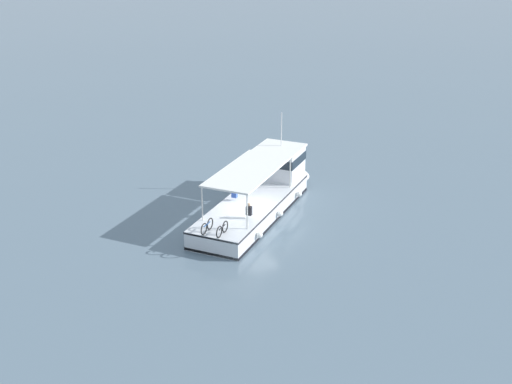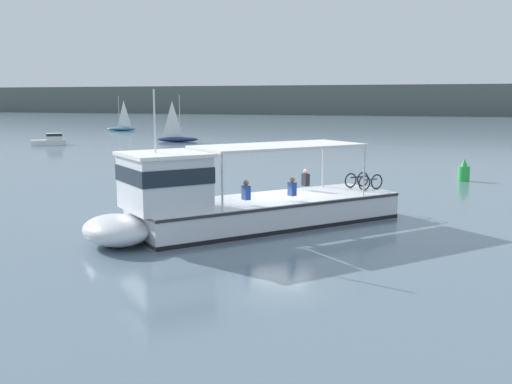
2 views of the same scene
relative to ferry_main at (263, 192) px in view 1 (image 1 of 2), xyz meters
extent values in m
plane|color=slate|center=(1.19, 2.29, -1.02)|extent=(400.00, 400.00, 0.00)
cube|color=silver|center=(1.04, 1.24, -0.47)|extent=(9.37, 10.35, 1.10)
ellipsoid|color=silver|center=(-2.93, -3.53, -0.47)|extent=(3.67, 3.57, 1.01)
cube|color=black|center=(1.04, 1.24, -0.92)|extent=(9.40, 10.37, 0.16)
cube|color=#2D2D33|center=(1.04, 1.24, 0.00)|extent=(9.41, 10.39, 0.10)
cube|color=silver|center=(-1.78, -2.14, 1.03)|extent=(3.75, 3.74, 1.90)
cube|color=#19232D|center=(-1.78, -2.14, 1.37)|extent=(3.83, 3.81, 0.56)
cube|color=white|center=(-1.78, -2.14, 2.04)|extent=(3.98, 3.96, 0.12)
cube|color=white|center=(1.32, 1.59, 2.13)|extent=(6.55, 7.03, 0.10)
cylinder|color=silver|center=(0.29, -1.78, 1.08)|extent=(0.08, 0.08, 2.00)
cylinder|color=silver|center=(-1.80, -0.04, 1.08)|extent=(0.08, 0.08, 2.00)
cylinder|color=silver|center=(4.45, 3.22, 1.08)|extent=(0.08, 0.08, 2.00)
cylinder|color=silver|center=(2.36, 4.96, 1.08)|extent=(0.08, 0.08, 2.00)
cylinder|color=silver|center=(-1.97, -2.37, 3.20)|extent=(0.06, 0.06, 2.20)
sphere|color=white|center=(-2.51, -0.23, -0.52)|extent=(0.36, 0.36, 0.36)
sphere|color=white|center=(-0.40, 2.30, -0.52)|extent=(0.36, 0.36, 0.36)
sphere|color=white|center=(1.59, 4.69, -0.52)|extent=(0.36, 0.36, 0.36)
torus|color=black|center=(4.29, 4.45, 0.41)|extent=(0.47, 0.55, 0.66)
torus|color=black|center=(4.74, 4.99, 0.41)|extent=(0.47, 0.55, 0.66)
cylinder|color=#1E478C|center=(4.52, 4.72, 0.53)|extent=(0.49, 0.58, 0.06)
torus|color=black|center=(3.60, 5.03, 0.41)|extent=(0.47, 0.55, 0.66)
torus|color=black|center=(4.05, 5.56, 0.41)|extent=(0.47, 0.55, 0.66)
cylinder|color=#232328|center=(3.82, 5.30, 0.53)|extent=(0.49, 0.58, 0.06)
cube|color=black|center=(1.90, 3.67, 0.54)|extent=(0.39, 0.37, 0.52)
sphere|color=tan|center=(1.90, 3.67, 0.91)|extent=(0.20, 0.20, 0.20)
cube|color=#2D4CA5|center=(2.05, 0.98, 0.54)|extent=(0.39, 0.37, 0.52)
sphere|color=#9E7051|center=(2.05, 0.98, 0.91)|extent=(0.20, 0.20, 0.20)
cube|color=#2D4CA5|center=(0.69, -0.44, 0.54)|extent=(0.39, 0.37, 0.52)
sphere|color=#9E7051|center=(0.69, -0.44, 0.91)|extent=(0.20, 0.20, 0.20)
camera|label=1|loc=(10.27, 33.85, 14.60)|focal=43.25mm
camera|label=2|loc=(7.98, -20.37, 3.98)|focal=40.91mm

